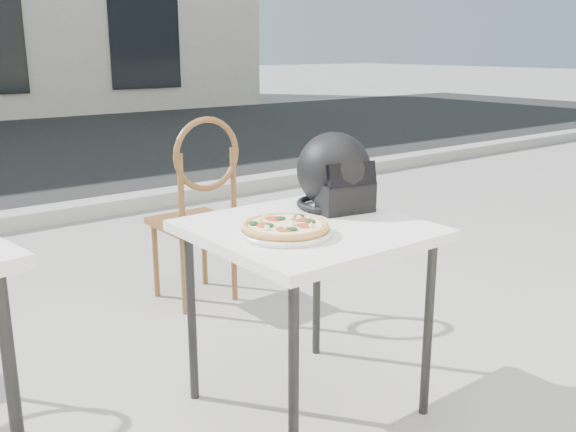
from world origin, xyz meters
TOP-DOWN VIEW (x-y plane):
  - ground at (0.00, 0.00)m, footprint 80.00×80.00m
  - curb at (0.00, 3.00)m, footprint 30.00×0.25m
  - cafe_table_main at (0.17, -0.40)m, footprint 0.78×0.78m
  - plate at (0.02, -0.45)m, footprint 0.34×0.34m
  - pizza at (0.02, -0.45)m, footprint 0.31×0.31m
  - helmet at (0.42, -0.26)m, footprint 0.35×0.36m
  - cafe_chair_main at (0.38, 0.78)m, footprint 0.40×0.40m

SIDE VIEW (x-z plane):
  - ground at x=0.00m, z-range 0.00..0.00m
  - curb at x=0.00m, z-range 0.00..0.12m
  - cafe_chair_main at x=0.38m, z-range 0.06..1.09m
  - cafe_table_main at x=0.17m, z-range 0.30..1.04m
  - plate at x=0.02m, z-range 0.74..0.76m
  - pizza at x=0.02m, z-range 0.75..0.79m
  - helmet at x=0.42m, z-range 0.72..1.03m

